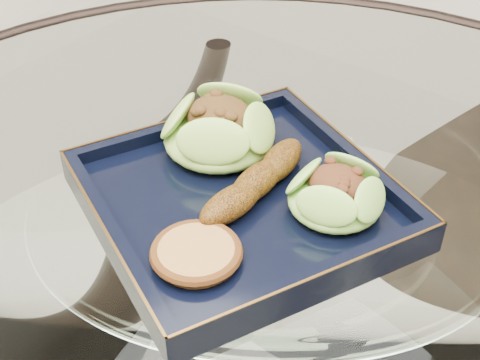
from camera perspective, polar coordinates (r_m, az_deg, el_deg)
The scene contains 6 objects.
dining_table at distance 0.76m, azimuth 1.98°, elevation -13.40°, with size 1.13×1.13×0.77m.
navy_plate at distance 0.65m, azimuth 0.00°, elevation -2.09°, with size 0.27×0.27×0.02m, color black.
lettuce_wrap_left at distance 0.69m, azimuth -1.86°, elevation 4.07°, with size 0.11×0.11×0.04m, color #67A730.
lettuce_wrap_right at distance 0.62m, azimuth 8.12°, elevation -1.39°, with size 0.09×0.09×0.03m, color #5AA52F.
roasted_plantain at distance 0.64m, azimuth 1.44°, elevation -0.11°, with size 0.15×0.03×0.03m, color #673C0A.
crumb_patty at distance 0.57m, azimuth -3.75°, elevation -6.32°, with size 0.07×0.07×0.01m, color #B37B3B.
Camera 1 is at (0.26, -0.39, 1.19)m, focal length 50.00 mm.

